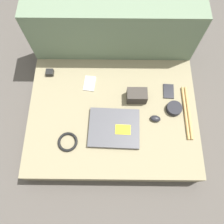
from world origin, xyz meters
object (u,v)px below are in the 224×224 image
Objects in this scene: speaker_puck at (173,108)px; phone_black at (168,91)px; phone_silver at (89,83)px; camera_pouch at (136,96)px; charger_brick at (49,72)px; computer_mouse at (155,119)px; laptop at (113,128)px.

phone_black is (-0.02, 0.12, -0.01)m from speaker_puck.
phone_silver is 0.52m from phone_black.
camera_pouch reaches higher than phone_black.
phone_black is 2.21× the size of charger_brick.
computer_mouse is 0.72× the size of speaker_puck.
charger_brick is (-0.43, 0.38, 0.00)m from laptop.
phone_silver and phone_black have the same top height.
speaker_puck reaches higher than laptop.
phone_black is (0.35, 0.25, -0.01)m from laptop.
laptop reaches higher than phone_silver.
computer_mouse is 0.48m from phone_silver.
phone_silver is at bearing 161.42° from camera_pouch.
laptop is 2.48× the size of camera_pouch.
computer_mouse is at bearing -52.06° from camera_pouch.
charger_brick is at bearing 174.29° from phone_black.
computer_mouse is 1.45× the size of charger_brick.
camera_pouch is at bearing -17.11° from charger_brick.
charger_brick is at bearing 165.89° from computer_mouse.
phone_black is (0.10, 0.19, -0.01)m from computer_mouse.
phone_black is at bearing 0.40° from phone_silver.
laptop is 6.51× the size of charger_brick.
camera_pouch reaches higher than charger_brick.
phone_silver is 2.35× the size of charger_brick.
speaker_puck is 0.78× the size of camera_pouch.
phone_black is 0.84× the size of camera_pouch.
speaker_puck reaches higher than phone_black.
laptop is at bearing -155.31° from computer_mouse.
phone_black is (0.51, -0.05, 0.00)m from phone_silver.
computer_mouse is (0.25, 0.06, 0.00)m from laptop.
camera_pouch reaches higher than speaker_puck.
speaker_puck is 0.24m from camera_pouch.
charger_brick is at bearing 162.65° from speaker_puck.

